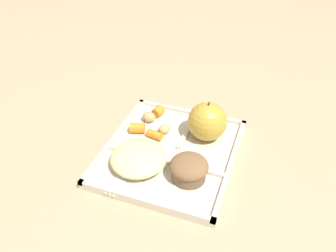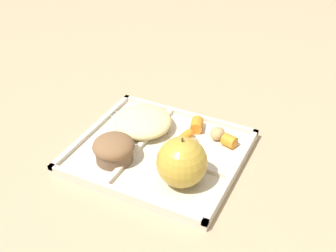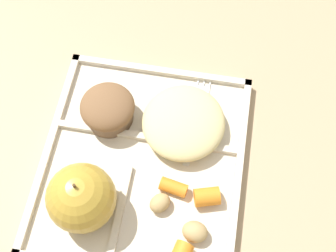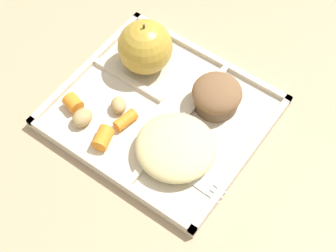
{
  "view_description": "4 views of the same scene",
  "coord_description": "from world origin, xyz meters",
  "px_view_note": "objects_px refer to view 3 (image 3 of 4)",
  "views": [
    {
      "loc": [
        0.54,
        0.19,
        0.52
      ],
      "look_at": [
        -0.02,
        -0.01,
        0.07
      ],
      "focal_mm": 37.08,
      "sensor_mm": 36.0,
      "label": 1
    },
    {
      "loc": [
        -0.31,
        0.59,
        0.54
      ],
      "look_at": [
        -0.01,
        -0.01,
        0.07
      ],
      "focal_mm": 46.85,
      "sensor_mm": 36.0,
      "label": 2
    },
    {
      "loc": [
        -0.22,
        -0.07,
        0.6
      ],
      "look_at": [
        0.04,
        -0.03,
        0.05
      ],
      "focal_mm": 48.18,
      "sensor_mm": 36.0,
      "label": 3
    },
    {
      "loc": [
        0.28,
        -0.37,
        0.72
      ],
      "look_at": [
        0.03,
        -0.03,
        0.04
      ],
      "focal_mm": 57.68,
      "sensor_mm": 36.0,
      "label": 4
    }
  ],
  "objects_px": {
    "green_apple": "(81,198)",
    "plastic_fork": "(198,112)",
    "bran_muffin": "(108,109)",
    "lunch_tray": "(142,164)"
  },
  "relations": [
    {
      "from": "green_apple",
      "to": "bran_muffin",
      "type": "xyz_separation_m",
      "value": [
        0.14,
        0.0,
        -0.02
      ]
    },
    {
      "from": "bran_muffin",
      "to": "plastic_fork",
      "type": "distance_m",
      "value": 0.13
    },
    {
      "from": "plastic_fork",
      "to": "green_apple",
      "type": "bearing_deg",
      "value": 143.0
    },
    {
      "from": "lunch_tray",
      "to": "green_apple",
      "type": "xyz_separation_m",
      "value": [
        -0.08,
        0.06,
        0.05
      ]
    },
    {
      "from": "green_apple",
      "to": "plastic_fork",
      "type": "height_order",
      "value": "green_apple"
    },
    {
      "from": "green_apple",
      "to": "bran_muffin",
      "type": "bearing_deg",
      "value": 0.0
    },
    {
      "from": "bran_muffin",
      "to": "lunch_tray",
      "type": "bearing_deg",
      "value": -135.76
    },
    {
      "from": "lunch_tray",
      "to": "plastic_fork",
      "type": "bearing_deg",
      "value": -35.63
    },
    {
      "from": "green_apple",
      "to": "plastic_fork",
      "type": "bearing_deg",
      "value": -37.0
    },
    {
      "from": "bran_muffin",
      "to": "plastic_fork",
      "type": "height_order",
      "value": "bran_muffin"
    }
  ]
}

